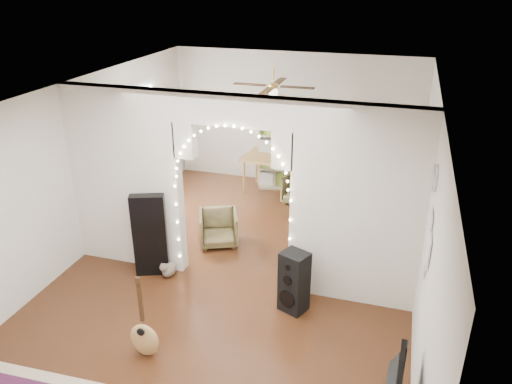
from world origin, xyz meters
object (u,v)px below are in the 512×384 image
(acoustic_guitar, at_px, (143,328))
(floor_speaker, at_px, (294,282))
(bookcase, at_px, (294,153))
(dining_table, at_px, (274,160))
(dining_chair_right, at_px, (219,228))
(dining_chair_left, at_px, (302,190))

(acoustic_guitar, xyz_separation_m, floor_speaker, (1.45, 1.35, 0.03))
(bookcase, distance_m, dining_table, 0.49)
(floor_speaker, relative_size, dining_table, 0.66)
(acoustic_guitar, height_order, dining_chair_right, acoustic_guitar)
(bookcase, bearing_deg, dining_chair_left, -80.75)
(dining_chair_left, bearing_deg, dining_table, 168.24)
(acoustic_guitar, height_order, dining_table, acoustic_guitar)
(bookcase, xyz_separation_m, dining_chair_right, (-0.64, -2.65, -0.45))
(dining_chair_right, bearing_deg, dining_chair_left, 39.62)
(dining_chair_right, bearing_deg, acoustic_guitar, -110.61)
(acoustic_guitar, bearing_deg, bookcase, 83.54)
(bookcase, bearing_deg, dining_table, -145.76)
(acoustic_guitar, relative_size, bookcase, 0.62)
(acoustic_guitar, height_order, floor_speaker, acoustic_guitar)
(bookcase, xyz_separation_m, dining_table, (-0.31, -0.37, -0.05))
(bookcase, bearing_deg, acoustic_guitar, -110.80)
(dining_chair_left, distance_m, dining_chair_right, 2.13)
(dining_table, distance_m, dining_chair_right, 2.34)
(acoustic_guitar, xyz_separation_m, dining_chair_right, (-0.11, 2.69, -0.12))
(acoustic_guitar, bearing_deg, dining_chair_left, 78.44)
(dining_chair_right, bearing_deg, floor_speaker, -63.79)
(bookcase, height_order, dining_chair_left, bookcase)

